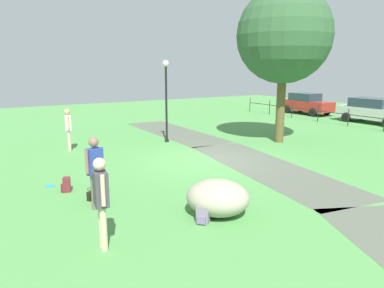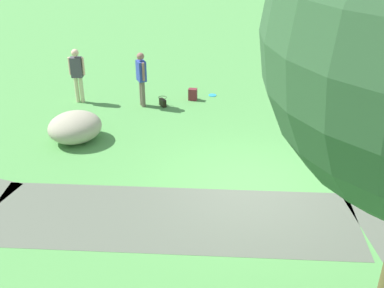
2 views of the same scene
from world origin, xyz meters
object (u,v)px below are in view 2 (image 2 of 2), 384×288
handbag_on_grass (163,102)px  backpack_by_boulder (70,126)px  man_near_boulder (77,72)px  passerby_on_path (363,80)px  woman_with_handbag (141,75)px  frisbee_on_grass (212,95)px  lawn_boulder (75,127)px  spare_backpack_on_lawn (193,94)px

handbag_on_grass → backpack_by_boulder: size_ratio=0.89×
man_near_boulder → passerby_on_path: (-8.99, 1.56, -0.03)m
passerby_on_path → backpack_by_boulder: size_ratio=4.41×
woman_with_handbag → passerby_on_path: bearing=171.5°
woman_with_handbag → frisbee_on_grass: 2.70m
handbag_on_grass → backpack_by_boulder: bearing=30.7°
lawn_boulder → backpack_by_boulder: 0.67m
man_near_boulder → backpack_by_boulder: bearing=88.9°
spare_backpack_on_lawn → frisbee_on_grass: size_ratio=1.49×
handbag_on_grass → frisbee_on_grass: bearing=-156.8°
man_near_boulder → backpack_by_boulder: size_ratio=4.53×
lawn_boulder → man_near_boulder: 2.93m
woman_with_handbag → backpack_by_boulder: (2.13, 1.74, -0.86)m
passerby_on_path → handbag_on_grass: passerby_on_path is taller
frisbee_on_grass → backpack_by_boulder: bearing=27.9°
man_near_boulder → spare_backpack_on_lawn: (-3.77, 0.19, -0.87)m
backpack_by_boulder → spare_backpack_on_lawn: same height
man_near_boulder → frisbee_on_grass: size_ratio=6.74×
woman_with_handbag → spare_backpack_on_lawn: size_ratio=4.49×
backpack_by_boulder → spare_backpack_on_lawn: (-3.81, -2.08, 0.00)m
handbag_on_grass → frisbee_on_grass: handbag_on_grass is taller
lawn_boulder → handbag_on_grass: 3.39m
man_near_boulder → backpack_by_boulder: man_near_boulder is taller
handbag_on_grass → spare_backpack_on_lawn: 1.13m
lawn_boulder → handbag_on_grass: bearing=-138.7°
backpack_by_boulder → passerby_on_path: bearing=-175.5°
lawn_boulder → frisbee_on_grass: 5.24m
woman_with_handbag → passerby_on_path: woman_with_handbag is taller
woman_with_handbag → passerby_on_path: 6.98m
man_near_boulder → frisbee_on_grass: (-4.49, -0.12, -1.05)m
backpack_by_boulder → lawn_boulder: bearing=112.3°
lawn_boulder → handbag_on_grass: size_ratio=5.65×
man_near_boulder → woman_with_handbag: bearing=165.6°
woman_with_handbag → frisbee_on_grass: (-2.40, -0.66, -1.04)m
handbag_on_grass → lawn_boulder: bearing=41.3°
frisbee_on_grass → spare_backpack_on_lawn: bearing=24.0°
lawn_boulder → spare_backpack_on_lawn: 4.46m
lawn_boulder → frisbee_on_grass: lawn_boulder is taller
frisbee_on_grass → passerby_on_path: bearing=159.5°
passerby_on_path → spare_backpack_on_lawn: (5.22, -1.37, -0.84)m
lawn_boulder → spare_backpack_on_lawn: lawn_boulder is taller
passerby_on_path → handbag_on_grass: bearing=-8.5°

